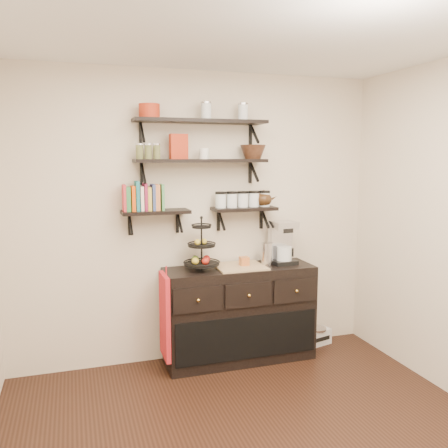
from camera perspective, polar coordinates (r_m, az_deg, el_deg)
ceiling at (r=2.89m, az=6.27°, el=23.71°), size 3.50×3.50×0.02m
back_wall at (r=4.47m, az=-3.18°, el=0.76°), size 3.50×0.02×2.70m
shelf_top at (r=4.32m, az=-2.82°, el=12.21°), size 1.20×0.27×0.23m
shelf_mid at (r=4.31m, az=-2.79°, el=7.57°), size 1.20×0.27×0.23m
shelf_low_left at (r=4.26m, az=-8.25°, el=1.37°), size 0.60×0.25×0.23m
shelf_low_right at (r=4.48m, az=2.40°, el=1.77°), size 0.60×0.25×0.23m
cookbooks at (r=4.23m, az=-9.47°, el=3.16°), size 0.36×0.15×0.26m
glass_canisters at (r=4.46m, az=2.30°, el=2.88°), size 0.54×0.10×0.13m
sideboard at (r=4.56m, az=1.86°, el=-10.71°), size 1.40×0.50×0.92m
fruit_stand at (r=4.29m, az=-2.69°, el=-3.43°), size 0.32×0.32×0.47m
candle at (r=4.44m, az=2.45°, el=-4.47°), size 0.08×0.08×0.08m
coffee_maker at (r=4.58m, az=7.01°, el=-2.32°), size 0.24×0.23×0.41m
thermal_carafe at (r=4.49m, az=5.22°, el=-3.65°), size 0.11×0.11×0.22m
apron at (r=4.26m, az=-7.13°, el=-10.96°), size 0.04×0.32×0.75m
radio at (r=5.11m, az=11.05°, el=-13.09°), size 0.33×0.24×0.18m
recipe_box at (r=4.26m, az=-5.48°, el=9.26°), size 0.17×0.08×0.22m
walnut_bowl at (r=4.46m, az=3.49°, el=8.65°), size 0.24×0.24×0.13m
ramekins at (r=4.32m, az=-2.41°, el=8.45°), size 0.09×0.09×0.10m
teapot at (r=4.54m, az=4.79°, el=3.11°), size 0.24×0.20×0.16m
red_pot at (r=4.23m, az=-8.97°, el=13.28°), size 0.18×0.18×0.12m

